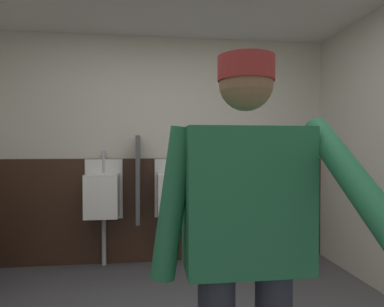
{
  "coord_description": "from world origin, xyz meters",
  "views": [
    {
      "loc": [
        -0.11,
        -1.88,
        1.29
      ],
      "look_at": [
        0.12,
        -0.05,
        1.25
      ],
      "focal_mm": 32.1,
      "sensor_mm": 36.0,
      "label": 1
    }
  ],
  "objects_px": {
    "urinal_left": "(103,195)",
    "urinal_right": "(241,192)",
    "urinal_middle": "(173,194)",
    "person": "(246,238)"
  },
  "relations": [
    {
      "from": "urinal_left",
      "to": "urinal_middle",
      "type": "bearing_deg",
      "value": 0.0
    },
    {
      "from": "urinal_middle",
      "to": "urinal_right",
      "type": "xyz_separation_m",
      "value": [
        0.75,
        0.0,
        0.0
      ]
    },
    {
      "from": "person",
      "to": "urinal_middle",
      "type": "bearing_deg",
      "value": 92.02
    },
    {
      "from": "urinal_middle",
      "to": "person",
      "type": "xyz_separation_m",
      "value": [
        0.09,
        -2.48,
        0.17
      ]
    },
    {
      "from": "urinal_left",
      "to": "urinal_right",
      "type": "distance_m",
      "value": 1.5
    },
    {
      "from": "urinal_left",
      "to": "urinal_middle",
      "type": "relative_size",
      "value": 1.0
    },
    {
      "from": "urinal_middle",
      "to": "person",
      "type": "height_order",
      "value": "person"
    },
    {
      "from": "urinal_middle",
      "to": "person",
      "type": "distance_m",
      "value": 2.49
    },
    {
      "from": "urinal_left",
      "to": "urinal_right",
      "type": "height_order",
      "value": "same"
    },
    {
      "from": "urinal_right",
      "to": "person",
      "type": "bearing_deg",
      "value": -104.96
    }
  ]
}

